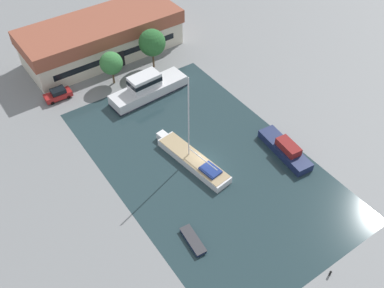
{
  "coord_description": "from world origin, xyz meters",
  "views": [
    {
      "loc": [
        -23.42,
        -30.71,
        41.46
      ],
      "look_at": [
        0.0,
        3.0,
        1.0
      ],
      "focal_mm": 40.0,
      "sensor_mm": 36.0,
      "label": 1
    }
  ],
  "objects_px": {
    "warehouse_building": "(102,37)",
    "quay_tree_by_water": "(152,43)",
    "quay_tree_near_building": "(111,63)",
    "cabin_boat": "(285,149)",
    "parked_car": "(58,94)",
    "motor_cruiser": "(148,88)",
    "small_dinghy": "(193,240)",
    "sailboat_moored": "(193,159)"
  },
  "relations": [
    {
      "from": "quay_tree_near_building",
      "to": "parked_car",
      "type": "relative_size",
      "value": 1.34
    },
    {
      "from": "parked_car",
      "to": "small_dinghy",
      "type": "height_order",
      "value": "parked_car"
    },
    {
      "from": "quay_tree_by_water",
      "to": "motor_cruiser",
      "type": "bearing_deg",
      "value": -127.73
    },
    {
      "from": "parked_car",
      "to": "motor_cruiser",
      "type": "distance_m",
      "value": 13.77
    },
    {
      "from": "parked_car",
      "to": "motor_cruiser",
      "type": "bearing_deg",
      "value": -120.5
    },
    {
      "from": "warehouse_building",
      "to": "sailboat_moored",
      "type": "distance_m",
      "value": 30.55
    },
    {
      "from": "motor_cruiser",
      "to": "cabin_boat",
      "type": "xyz_separation_m",
      "value": [
        8.7,
        -21.46,
        -0.63
      ]
    },
    {
      "from": "quay_tree_near_building",
      "to": "sailboat_moored",
      "type": "xyz_separation_m",
      "value": [
        0.35,
        -21.72,
        -3.12
      ]
    },
    {
      "from": "warehouse_building",
      "to": "quay_tree_by_water",
      "type": "bearing_deg",
      "value": -60.1
    },
    {
      "from": "warehouse_building",
      "to": "cabin_boat",
      "type": "bearing_deg",
      "value": -76.89
    },
    {
      "from": "warehouse_building",
      "to": "quay_tree_near_building",
      "type": "height_order",
      "value": "warehouse_building"
    },
    {
      "from": "sailboat_moored",
      "to": "motor_cruiser",
      "type": "height_order",
      "value": "sailboat_moored"
    },
    {
      "from": "quay_tree_by_water",
      "to": "sailboat_moored",
      "type": "bearing_deg",
      "value": -108.34
    },
    {
      "from": "quay_tree_near_building",
      "to": "cabin_boat",
      "type": "height_order",
      "value": "quay_tree_near_building"
    },
    {
      "from": "quay_tree_by_water",
      "to": "cabin_boat",
      "type": "bearing_deg",
      "value": -81.88
    },
    {
      "from": "parked_car",
      "to": "motor_cruiser",
      "type": "height_order",
      "value": "motor_cruiser"
    },
    {
      "from": "warehouse_building",
      "to": "parked_car",
      "type": "height_order",
      "value": "warehouse_building"
    },
    {
      "from": "warehouse_building",
      "to": "sailboat_moored",
      "type": "xyz_separation_m",
      "value": [
        -2.27,
        -30.35,
        -2.61
      ]
    },
    {
      "from": "parked_car",
      "to": "cabin_boat",
      "type": "height_order",
      "value": "cabin_boat"
    },
    {
      "from": "quay_tree_by_water",
      "to": "motor_cruiser",
      "type": "distance_m",
      "value": 8.42
    },
    {
      "from": "warehouse_building",
      "to": "quay_tree_near_building",
      "type": "xyz_separation_m",
      "value": [
        -2.62,
        -8.63,
        0.51
      ]
    },
    {
      "from": "parked_car",
      "to": "quay_tree_by_water",
      "type": "bearing_deg",
      "value": -92.7
    },
    {
      "from": "quay_tree_near_building",
      "to": "quay_tree_by_water",
      "type": "xyz_separation_m",
      "value": [
        7.62,
        0.22,
        0.9
      ]
    },
    {
      "from": "warehouse_building",
      "to": "cabin_boat",
      "type": "xyz_separation_m",
      "value": [
        8.94,
        -36.02,
        -2.46
      ]
    },
    {
      "from": "sailboat_moored",
      "to": "small_dinghy",
      "type": "distance_m",
      "value": 12.11
    },
    {
      "from": "warehouse_building",
      "to": "parked_car",
      "type": "xyz_separation_m",
      "value": [
        -11.52,
        -7.43,
        -2.37
      ]
    },
    {
      "from": "sailboat_moored",
      "to": "small_dinghy",
      "type": "bearing_deg",
      "value": -132.39
    },
    {
      "from": "quay_tree_near_building",
      "to": "sailboat_moored",
      "type": "relative_size",
      "value": 0.42
    },
    {
      "from": "sailboat_moored",
      "to": "motor_cruiser",
      "type": "xyz_separation_m",
      "value": [
        2.51,
        15.79,
        0.78
      ]
    },
    {
      "from": "sailboat_moored",
      "to": "cabin_boat",
      "type": "distance_m",
      "value": 12.56
    },
    {
      "from": "parked_car",
      "to": "small_dinghy",
      "type": "bearing_deg",
      "value": -175.15
    },
    {
      "from": "quay_tree_by_water",
      "to": "warehouse_building",
      "type": "bearing_deg",
      "value": 120.74
    },
    {
      "from": "quay_tree_near_building",
      "to": "small_dinghy",
      "type": "distance_m",
      "value": 32.53
    },
    {
      "from": "sailboat_moored",
      "to": "cabin_boat",
      "type": "relative_size",
      "value": 1.48
    },
    {
      "from": "parked_car",
      "to": "sailboat_moored",
      "type": "relative_size",
      "value": 0.31
    },
    {
      "from": "quay_tree_near_building",
      "to": "cabin_boat",
      "type": "xyz_separation_m",
      "value": [
        11.56,
        -27.38,
        -2.97
      ]
    },
    {
      "from": "warehouse_building",
      "to": "motor_cruiser",
      "type": "height_order",
      "value": "warehouse_building"
    },
    {
      "from": "quay_tree_near_building",
      "to": "motor_cruiser",
      "type": "distance_m",
      "value": 6.98
    },
    {
      "from": "small_dinghy",
      "to": "warehouse_building",
      "type": "bearing_deg",
      "value": 82.45
    },
    {
      "from": "sailboat_moored",
      "to": "cabin_boat",
      "type": "bearing_deg",
      "value": -34.55
    },
    {
      "from": "cabin_boat",
      "to": "quay_tree_by_water",
      "type": "bearing_deg",
      "value": 103.53
    },
    {
      "from": "parked_car",
      "to": "motor_cruiser",
      "type": "xyz_separation_m",
      "value": [
        11.77,
        -7.13,
        0.54
      ]
    }
  ]
}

